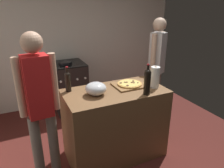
{
  "coord_description": "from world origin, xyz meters",
  "views": [
    {
      "loc": [
        -1.05,
        -1.56,
        1.94
      ],
      "look_at": [
        0.0,
        0.69,
        0.99
      ],
      "focal_mm": 34.08,
      "sensor_mm": 36.0,
      "label": 1
    }
  ],
  "objects_px": {
    "wine_bottle_green": "(68,81)",
    "wine_bottle_clear": "(147,81)",
    "paper_towel_roll": "(155,77)",
    "person_in_stripes": "(40,102)",
    "mixing_bowl": "(96,89)",
    "person_in_red": "(157,64)",
    "pizza": "(130,84)",
    "stove": "(70,87)"
  },
  "relations": [
    {
      "from": "wine_bottle_green",
      "to": "wine_bottle_clear",
      "type": "distance_m",
      "value": 0.93
    },
    {
      "from": "paper_towel_roll",
      "to": "person_in_stripes",
      "type": "distance_m",
      "value": 1.39
    },
    {
      "from": "paper_towel_roll",
      "to": "wine_bottle_green",
      "type": "xyz_separation_m",
      "value": [
        -1.02,
        0.33,
        0.0
      ]
    },
    {
      "from": "mixing_bowl",
      "to": "person_in_red",
      "type": "bearing_deg",
      "value": 24.42
    },
    {
      "from": "paper_towel_roll",
      "to": "person_in_stripes",
      "type": "bearing_deg",
      "value": 178.31
    },
    {
      "from": "pizza",
      "to": "paper_towel_roll",
      "type": "height_order",
      "value": "paper_towel_roll"
    },
    {
      "from": "person_in_red",
      "to": "mixing_bowl",
      "type": "bearing_deg",
      "value": -155.58
    },
    {
      "from": "person_in_stripes",
      "to": "person_in_red",
      "type": "relative_size",
      "value": 0.98
    },
    {
      "from": "wine_bottle_green",
      "to": "paper_towel_roll",
      "type": "bearing_deg",
      "value": -18.19
    },
    {
      "from": "mixing_bowl",
      "to": "person_in_red",
      "type": "height_order",
      "value": "person_in_red"
    },
    {
      "from": "pizza",
      "to": "paper_towel_roll",
      "type": "relative_size",
      "value": 1.15
    },
    {
      "from": "wine_bottle_clear",
      "to": "stove",
      "type": "height_order",
      "value": "wine_bottle_clear"
    },
    {
      "from": "paper_towel_roll",
      "to": "wine_bottle_green",
      "type": "bearing_deg",
      "value": 161.81
    },
    {
      "from": "wine_bottle_green",
      "to": "person_in_stripes",
      "type": "xyz_separation_m",
      "value": [
        -0.37,
        -0.29,
        -0.08
      ]
    },
    {
      "from": "mixing_bowl",
      "to": "pizza",
      "type": "bearing_deg",
      "value": 8.75
    },
    {
      "from": "pizza",
      "to": "person_in_red",
      "type": "relative_size",
      "value": 0.18
    },
    {
      "from": "mixing_bowl",
      "to": "wine_bottle_clear",
      "type": "xyz_separation_m",
      "value": [
        0.54,
        -0.24,
        0.09
      ]
    },
    {
      "from": "mixing_bowl",
      "to": "stove",
      "type": "xyz_separation_m",
      "value": [
        0.06,
        1.55,
        -0.55
      ]
    },
    {
      "from": "mixing_bowl",
      "to": "person_in_red",
      "type": "relative_size",
      "value": 0.14
    },
    {
      "from": "person_in_stripes",
      "to": "person_in_red",
      "type": "bearing_deg",
      "value": 18.39
    },
    {
      "from": "pizza",
      "to": "person_in_red",
      "type": "height_order",
      "value": "person_in_red"
    },
    {
      "from": "stove",
      "to": "person_in_red",
      "type": "relative_size",
      "value": 0.56
    },
    {
      "from": "wine_bottle_clear",
      "to": "person_in_red",
      "type": "bearing_deg",
      "value": 48.01
    },
    {
      "from": "pizza",
      "to": "wine_bottle_clear",
      "type": "height_order",
      "value": "wine_bottle_clear"
    },
    {
      "from": "person_in_stripes",
      "to": "wine_bottle_clear",
      "type": "bearing_deg",
      "value": -8.99
    },
    {
      "from": "paper_towel_roll",
      "to": "stove",
      "type": "bearing_deg",
      "value": 112.9
    },
    {
      "from": "stove",
      "to": "person_in_stripes",
      "type": "distance_m",
      "value": 1.83
    },
    {
      "from": "person_in_stripes",
      "to": "mixing_bowl",
      "type": "bearing_deg",
      "value": 4.96
    },
    {
      "from": "mixing_bowl",
      "to": "person_in_stripes",
      "type": "distance_m",
      "value": 0.64
    },
    {
      "from": "mixing_bowl",
      "to": "wine_bottle_clear",
      "type": "distance_m",
      "value": 0.6
    },
    {
      "from": "stove",
      "to": "person_in_red",
      "type": "height_order",
      "value": "person_in_red"
    },
    {
      "from": "mixing_bowl",
      "to": "paper_towel_roll",
      "type": "xyz_separation_m",
      "value": [
        0.75,
        -0.1,
        0.06
      ]
    },
    {
      "from": "paper_towel_roll",
      "to": "stove",
      "type": "relative_size",
      "value": 0.28
    },
    {
      "from": "pizza",
      "to": "person_in_stripes",
      "type": "distance_m",
      "value": 1.13
    },
    {
      "from": "paper_towel_roll",
      "to": "wine_bottle_clear",
      "type": "relative_size",
      "value": 0.74
    },
    {
      "from": "mixing_bowl",
      "to": "stove",
      "type": "bearing_deg",
      "value": 87.93
    },
    {
      "from": "wine_bottle_green",
      "to": "wine_bottle_clear",
      "type": "bearing_deg",
      "value": -30.79
    },
    {
      "from": "pizza",
      "to": "person_in_stripes",
      "type": "bearing_deg",
      "value": -173.38
    },
    {
      "from": "pizza",
      "to": "mixing_bowl",
      "type": "xyz_separation_m",
      "value": [
        -0.49,
        -0.08,
        0.05
      ]
    },
    {
      "from": "person_in_red",
      "to": "wine_bottle_green",
      "type": "bearing_deg",
      "value": -167.48
    },
    {
      "from": "pizza",
      "to": "stove",
      "type": "xyz_separation_m",
      "value": [
        -0.43,
        1.48,
        -0.5
      ]
    },
    {
      "from": "wine_bottle_green",
      "to": "wine_bottle_clear",
      "type": "height_order",
      "value": "wine_bottle_clear"
    }
  ]
}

